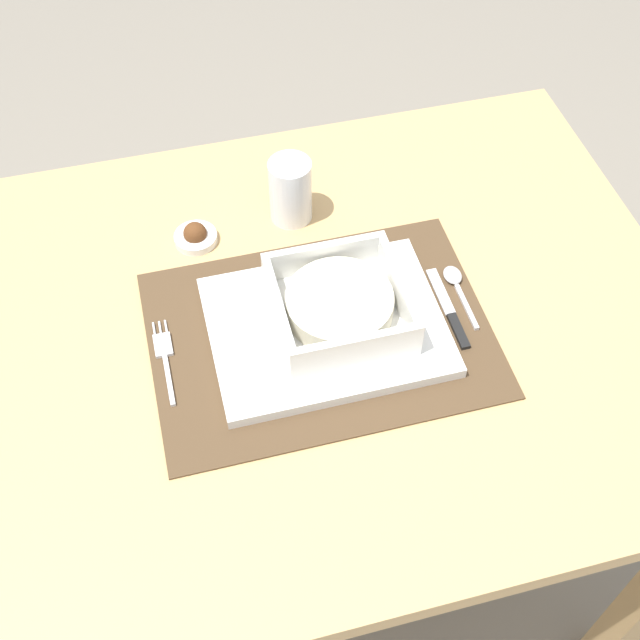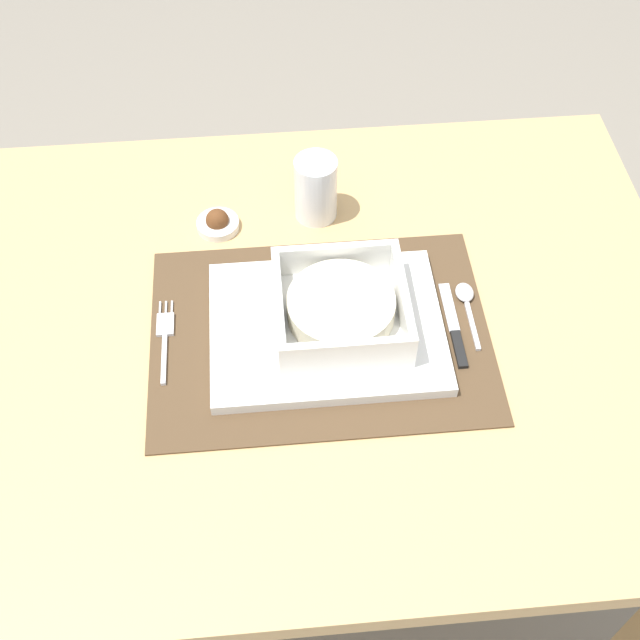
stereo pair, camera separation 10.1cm
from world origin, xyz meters
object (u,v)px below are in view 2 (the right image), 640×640
at_px(dining_table, 314,369).
at_px(butter_knife, 454,330).
at_px(fork, 165,335).
at_px(drinking_glass, 316,192).
at_px(condiment_saucer, 218,223).
at_px(spoon, 466,299).
at_px(porridge_bowl, 341,309).

xyz_separation_m(dining_table, butter_knife, (0.18, -0.03, 0.11)).
height_order(fork, drinking_glass, drinking_glass).
xyz_separation_m(fork, condiment_saucer, (0.07, 0.19, 0.00)).
bearing_deg(condiment_saucer, spoon, -27.32).
bearing_deg(butter_knife, porridge_bowl, 175.12).
relative_size(dining_table, butter_knife, 7.34).
relative_size(spoon, drinking_glass, 1.11).
xyz_separation_m(dining_table, porridge_bowl, (0.03, -0.01, 0.15)).
relative_size(porridge_bowl, spoon, 1.52).
bearing_deg(porridge_bowl, condiment_saucer, 128.34).
bearing_deg(spoon, fork, 179.50).
bearing_deg(condiment_saucer, butter_knife, -35.68).
height_order(dining_table, spoon, spoon).
distance_m(porridge_bowl, spoon, 0.17).
relative_size(porridge_bowl, butter_knife, 1.21).
height_order(dining_table, drinking_glass, drinking_glass).
bearing_deg(porridge_bowl, spoon, 9.45).
distance_m(spoon, butter_knife, 0.05).
bearing_deg(drinking_glass, dining_table, -95.80).
distance_m(spoon, condiment_saucer, 0.36).
xyz_separation_m(butter_knife, drinking_glass, (-0.16, 0.23, 0.04)).
bearing_deg(drinking_glass, condiment_saucer, -173.69).
bearing_deg(porridge_bowl, butter_knife, -7.69).
xyz_separation_m(dining_table, condiment_saucer, (-0.12, 0.18, 0.11)).
xyz_separation_m(porridge_bowl, butter_knife, (0.14, -0.02, -0.04)).
bearing_deg(dining_table, fork, -178.23).
bearing_deg(spoon, drinking_glass, 131.23).
bearing_deg(spoon, butter_knife, -120.78).
bearing_deg(dining_table, drinking_glass, 84.20).
distance_m(fork, drinking_glass, 0.30).
relative_size(fork, drinking_glass, 1.34).
distance_m(butter_knife, condiment_saucer, 0.37).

